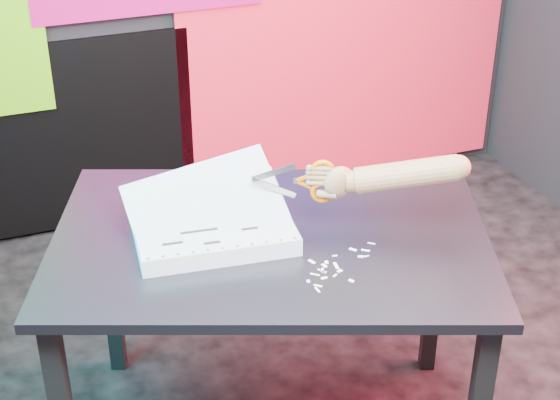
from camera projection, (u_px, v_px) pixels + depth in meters
name	position (u px, v px, depth m)	size (l,w,h in m)	color
room	(365.00, 9.00, 2.19)	(3.01, 3.01, 2.71)	black
backdrop	(222.00, 4.00, 3.60)	(2.88, 0.05, 2.08)	#F41E38
work_table	(271.00, 263.00, 2.42)	(1.41, 1.18, 0.75)	black
printout_stack	(213.00, 228.00, 2.35)	(0.45, 0.36, 0.22)	silver
scissors	(317.00, 181.00, 2.33)	(0.21, 0.10, 0.13)	#ABABAB
hand_forearm	(395.00, 176.00, 2.31)	(0.40, 0.21, 0.14)	#A46F47
paper_clippings	(335.00, 267.00, 2.24)	(0.25, 0.17, 0.00)	beige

